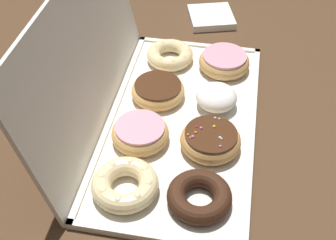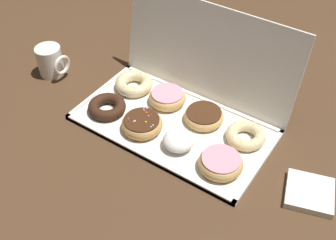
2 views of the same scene
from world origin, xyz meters
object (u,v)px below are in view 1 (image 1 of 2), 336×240
Objects in this scene: sprinkle_donut_1 at (210,140)px; napkin_stack at (211,17)px; donut_box at (181,123)px; chocolate_frosted_donut_6 at (158,90)px; pink_frosted_donut_3 at (224,61)px; chocolate_cake_ring_donut_0 at (199,196)px; cruller_donut_4 at (125,184)px; powdered_filled_donut_2 at (216,97)px; pink_frosted_donut_5 at (140,133)px; cruller_donut_7 at (170,55)px.

napkin_stack is at bearing 6.09° from sprinkle_donut_1.
chocolate_frosted_donut_6 is (0.07, 0.06, 0.02)m from donut_box.
pink_frosted_donut_3 is at bearing -19.51° from donut_box.
chocolate_cake_ring_donut_0 is 0.29m from chocolate_frosted_donut_6.
cruller_donut_4 is at bearing 178.44° from chocolate_frosted_donut_6.
chocolate_cake_ring_donut_0 is 0.13m from cruller_donut_4.
powdered_filled_donut_2 reaches higher than chocolate_cake_ring_donut_0.
sprinkle_donut_1 is 1.01× the size of chocolate_frosted_donut_6.
sprinkle_donut_1 is at bearing -133.03° from donut_box.
powdered_filled_donut_2 is at bearing -46.46° from pink_frosted_donut_5.
powdered_filled_donut_2 reaches higher than chocolate_frosted_donut_6.
powdered_filled_donut_2 is 0.72× the size of cruller_donut_4.
sprinkle_donut_1 is at bearing -134.94° from chocolate_frosted_donut_6.
powdered_filled_donut_2 is 0.19m from pink_frosted_donut_5.
cruller_donut_4 is 1.06× the size of pink_frosted_donut_5.
donut_box is 0.09m from sprinkle_donut_1.
powdered_filled_donut_2 reaches higher than donut_box.
napkin_stack is at bearing -19.30° from cruller_donut_7.
pink_frosted_donut_3 is 0.30m from pink_frosted_donut_5.
powdered_filled_donut_2 reaches higher than sprinkle_donut_1.
donut_box is 5.09× the size of cruller_donut_7.
cruller_donut_4 is 1.08× the size of cruller_donut_7.
donut_box is at bearing -19.76° from cruller_donut_4.
powdered_filled_donut_2 is 0.75× the size of chocolate_frosted_donut_6.
napkin_stack is at bearing -12.42° from chocolate_frosted_donut_6.
cruller_donut_7 is at bearing 25.64° from sprinkle_donut_1.
cruller_donut_4 is (-0.20, 0.07, 0.02)m from donut_box.
donut_box is 4.88× the size of napkin_stack.
pink_frosted_donut_5 is (-0.26, 0.14, -0.00)m from pink_frosted_donut_3.
cruller_donut_4 is (-0.26, 0.14, -0.00)m from powdered_filled_donut_2.
pink_frosted_donut_5 is (0.13, 0.13, 0.00)m from chocolate_cake_ring_donut_0.
cruller_donut_7 is (0.14, 0.13, -0.01)m from powdered_filled_donut_2.
sprinkle_donut_1 reaches higher than cruller_donut_7.
chocolate_frosted_donut_6 is at bearing 43.18° from donut_box.
pink_frosted_donut_3 is at bearing -166.38° from napkin_stack.
sprinkle_donut_1 is at bearing 179.32° from pink_frosted_donut_3.
pink_frosted_donut_3 reaches higher than donut_box.
donut_box is at bearing -46.55° from pink_frosted_donut_5.
cruller_donut_7 is at bearing 16.71° from donut_box.
napkin_stack is at bearing 4.39° from chocolate_cake_ring_donut_0.
cruller_donut_4 is at bearing -179.29° from pink_frosted_donut_5.
napkin_stack is at bearing 13.62° from pink_frosted_donut_3.
pink_frosted_donut_5 is at bearing 133.45° from donut_box.
donut_box is at bearing 46.97° from sprinkle_donut_1.
pink_frosted_donut_3 is (0.20, -0.07, 0.03)m from donut_box.
pink_frosted_donut_3 is 1.02× the size of chocolate_frosted_donut_6.
pink_frosted_donut_5 is (-0.13, 0.14, -0.00)m from powdered_filled_donut_2.
napkin_stack is (0.36, 0.05, -0.02)m from powdered_filled_donut_2.
napkin_stack is at bearing 7.94° from powdered_filled_donut_2.
pink_frosted_donut_3 is at bearing -1.04° from chocolate_cake_ring_donut_0.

